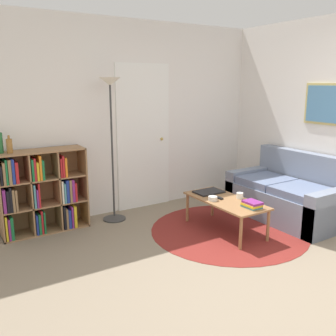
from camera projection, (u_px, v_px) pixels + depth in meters
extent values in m
plane|color=gray|center=(273.00, 297.00, 3.18)|extent=(14.00, 14.00, 0.00)
cube|color=silver|center=(128.00, 118.00, 5.14)|extent=(7.04, 0.05, 2.60)
cube|color=white|center=(144.00, 137.00, 5.29)|extent=(0.82, 0.02, 2.03)
sphere|color=tan|center=(162.00, 139.00, 5.43)|extent=(0.04, 0.04, 0.04)
cube|color=silver|center=(309.00, 119.00, 5.06)|extent=(0.05, 5.70, 2.60)
cube|color=tan|center=(324.00, 104.00, 4.81)|extent=(0.02, 0.55, 0.53)
cube|color=teal|center=(323.00, 104.00, 4.80)|extent=(0.01, 0.49, 0.47)
cylinder|color=maroon|center=(228.00, 230.00, 4.60)|extent=(1.90, 1.90, 0.01)
cube|color=#936B47|center=(83.00, 185.00, 4.75)|extent=(0.02, 0.34, 1.00)
cube|color=#936B47|center=(40.00, 151.00, 4.38)|extent=(1.01, 0.34, 0.02)
cube|color=#936B47|center=(46.00, 230.00, 4.60)|extent=(1.01, 0.34, 0.02)
cube|color=#936B47|center=(40.00, 188.00, 4.63)|extent=(1.01, 0.02, 1.00)
cube|color=#936B47|center=(29.00, 193.00, 4.41)|extent=(0.02, 0.32, 0.97)
cube|color=#936B47|center=(57.00, 189.00, 4.58)|extent=(0.02, 0.32, 0.97)
cube|color=#936B47|center=(44.00, 204.00, 4.53)|extent=(0.98, 0.32, 0.02)
cube|color=#936B47|center=(42.00, 178.00, 4.46)|extent=(0.98, 0.32, 0.02)
cube|color=gold|center=(5.00, 227.00, 4.28)|extent=(0.02, 0.21, 0.28)
cube|color=#7F287A|center=(8.00, 228.00, 4.31)|extent=(0.02, 0.24, 0.25)
cube|color=#196B38|center=(11.00, 226.00, 4.33)|extent=(0.03, 0.24, 0.27)
cube|color=navy|center=(35.00, 223.00, 4.46)|extent=(0.02, 0.22, 0.24)
cube|color=#196B38|center=(38.00, 222.00, 4.48)|extent=(0.03, 0.22, 0.24)
cube|color=#B21E23|center=(40.00, 220.00, 4.49)|extent=(0.02, 0.22, 0.28)
cube|color=#196B38|center=(43.00, 221.00, 4.51)|extent=(0.02, 0.23, 0.27)
cube|color=black|center=(63.00, 216.00, 4.63)|extent=(0.03, 0.23, 0.29)
cube|color=olive|center=(65.00, 217.00, 4.65)|extent=(0.02, 0.24, 0.25)
cube|color=navy|center=(68.00, 217.00, 4.66)|extent=(0.03, 0.22, 0.23)
cube|color=#7F287A|center=(70.00, 215.00, 4.69)|extent=(0.02, 0.24, 0.27)
cube|color=gold|center=(73.00, 215.00, 4.70)|extent=(0.03, 0.23, 0.27)
cube|color=#7F287A|center=(3.00, 200.00, 4.21)|extent=(0.03, 0.20, 0.27)
cube|color=black|center=(6.00, 200.00, 4.25)|extent=(0.03, 0.26, 0.25)
cube|color=black|center=(9.00, 198.00, 4.26)|extent=(0.03, 0.26, 0.29)
cube|color=olive|center=(12.00, 199.00, 4.26)|extent=(0.03, 0.20, 0.26)
cube|color=olive|center=(15.00, 199.00, 4.28)|extent=(0.02, 0.22, 0.25)
cube|color=teal|center=(33.00, 195.00, 4.37)|extent=(0.02, 0.20, 0.28)
cube|color=#7F287A|center=(36.00, 197.00, 4.41)|extent=(0.02, 0.24, 0.22)
cube|color=#B21E23|center=(38.00, 194.00, 4.40)|extent=(0.02, 0.20, 0.29)
cube|color=silver|center=(60.00, 191.00, 4.56)|extent=(0.02, 0.24, 0.28)
cube|color=teal|center=(63.00, 192.00, 4.57)|extent=(0.02, 0.21, 0.24)
cube|color=navy|center=(66.00, 190.00, 4.58)|extent=(0.03, 0.21, 0.28)
cube|color=olive|center=(68.00, 189.00, 4.61)|extent=(0.03, 0.25, 0.28)
cube|color=#7F287A|center=(71.00, 189.00, 4.64)|extent=(0.03, 0.26, 0.28)
cube|color=#B21E23|center=(73.00, 190.00, 4.66)|extent=(0.03, 0.27, 0.23)
cube|color=black|center=(0.00, 174.00, 4.15)|extent=(0.02, 0.24, 0.22)
cube|color=olive|center=(2.00, 172.00, 4.18)|extent=(0.03, 0.27, 0.25)
cube|color=#196B38|center=(5.00, 171.00, 4.19)|extent=(0.02, 0.26, 0.28)
cube|color=olive|center=(8.00, 171.00, 4.19)|extent=(0.03, 0.23, 0.28)
cube|color=navy|center=(12.00, 170.00, 4.21)|extent=(0.03, 0.24, 0.28)
cube|color=#B21E23|center=(15.00, 171.00, 4.25)|extent=(0.03, 0.27, 0.24)
cube|color=#196B38|center=(31.00, 169.00, 4.33)|extent=(0.02, 0.25, 0.25)
cube|color=#B21E23|center=(33.00, 169.00, 4.33)|extent=(0.02, 0.22, 0.26)
cube|color=gold|center=(35.00, 170.00, 4.37)|extent=(0.02, 0.27, 0.22)
cube|color=orange|center=(38.00, 167.00, 4.36)|extent=(0.03, 0.24, 0.29)
cube|color=#196B38|center=(42.00, 169.00, 4.37)|extent=(0.03, 0.19, 0.23)
cube|color=#B21E23|center=(59.00, 167.00, 4.49)|extent=(0.02, 0.24, 0.23)
cube|color=#B21E23|center=(61.00, 165.00, 4.51)|extent=(0.02, 0.26, 0.26)
cube|color=orange|center=(64.00, 166.00, 4.52)|extent=(0.03, 0.22, 0.23)
cylinder|color=#333333|center=(114.00, 219.00, 4.98)|extent=(0.30, 0.30, 0.01)
cylinder|color=#333333|center=(112.00, 151.00, 4.77)|extent=(0.02, 0.02, 1.74)
cone|color=white|center=(110.00, 81.00, 4.58)|extent=(0.27, 0.27, 0.10)
cube|color=gray|center=(286.00, 203.00, 4.99)|extent=(0.83, 1.50, 0.41)
cube|color=gray|center=(304.00, 183.00, 5.11)|extent=(0.16, 1.50, 0.86)
cube|color=gray|center=(331.00, 213.00, 4.42)|extent=(0.83, 0.16, 0.55)
cube|color=gray|center=(250.00, 187.00, 5.53)|extent=(0.83, 0.16, 0.55)
cube|color=slate|center=(301.00, 191.00, 4.65)|extent=(0.63, 0.57, 0.10)
cube|color=slate|center=(266.00, 181.00, 5.14)|extent=(0.63, 0.57, 0.10)
cube|color=#996B42|center=(226.00, 201.00, 4.51)|extent=(0.50, 1.08, 0.02)
cylinder|color=#996B42|center=(241.00, 233.00, 4.03)|extent=(0.04, 0.04, 0.38)
cylinder|color=#996B42|center=(187.00, 208.00, 4.86)|extent=(0.04, 0.04, 0.38)
cylinder|color=#996B42|center=(268.00, 226.00, 4.25)|extent=(0.04, 0.04, 0.38)
cylinder|color=#996B42|center=(212.00, 202.00, 5.08)|extent=(0.04, 0.04, 0.38)
cube|color=black|center=(209.00, 192.00, 4.80)|extent=(0.36, 0.25, 0.02)
cylinder|color=silver|center=(213.00, 198.00, 4.47)|extent=(0.11, 0.11, 0.05)
cube|color=teal|center=(251.00, 207.00, 4.22)|extent=(0.15, 0.20, 0.02)
cube|color=gold|center=(252.00, 205.00, 4.21)|extent=(0.15, 0.20, 0.03)
cube|color=#7F287A|center=(253.00, 202.00, 4.21)|extent=(0.15, 0.20, 0.03)
cylinder|color=white|center=(240.00, 196.00, 4.55)|extent=(0.08, 0.08, 0.07)
cube|color=black|center=(217.00, 197.00, 4.57)|extent=(0.06, 0.18, 0.02)
cylinder|color=#236633|center=(0.00, 143.00, 4.16)|extent=(0.07, 0.07, 0.23)
cylinder|color=olive|center=(9.00, 146.00, 4.18)|extent=(0.06, 0.06, 0.16)
cylinder|color=olive|center=(9.00, 137.00, 4.16)|extent=(0.02, 0.02, 0.04)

